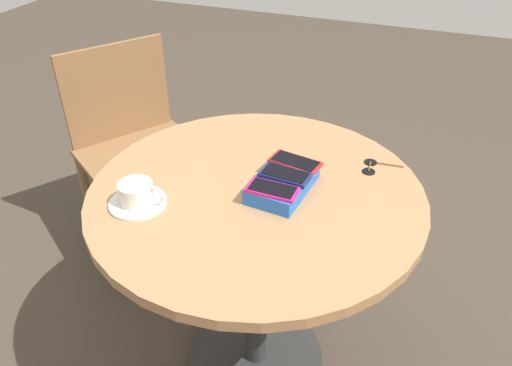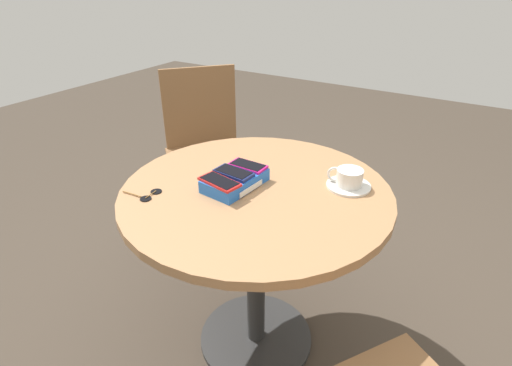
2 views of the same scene
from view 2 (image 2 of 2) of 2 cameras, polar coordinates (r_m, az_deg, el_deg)
name	(u,v)px [view 2 (image 2 of 2)]	position (r m, az deg, el deg)	size (l,w,h in m)	color
ground_plane	(256,338)	(1.78, 0.00, -21.27)	(8.00, 8.00, 0.00)	#42382D
round_table	(256,224)	(1.39, 0.00, -5.88)	(0.90, 0.90, 0.72)	#2D2D2D
phone_box	(235,181)	(1.32, -2.99, 0.35)	(0.23, 0.15, 0.04)	blue
phone_red	(219,182)	(1.27, -5.24, 0.20)	(0.09, 0.15, 0.01)	red
phone_navy	(234,173)	(1.31, -3.22, 1.46)	(0.08, 0.13, 0.01)	navy
phone_magenta	(248,166)	(1.36, -1.17, 2.51)	(0.07, 0.13, 0.01)	#D11975
saucer	(348,186)	(1.36, 13.08, -0.39)	(0.15, 0.15, 0.01)	silver
coffee_cup	(349,177)	(1.35, 13.11, 0.85)	(0.09, 0.12, 0.06)	silver
sunglasses	(149,195)	(1.32, -15.10, -1.65)	(0.09, 0.11, 0.01)	black
chair_far_side	(207,152)	(2.17, -7.01, 4.36)	(0.59, 0.59, 0.91)	brown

